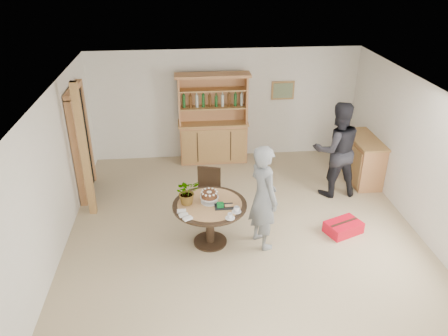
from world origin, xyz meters
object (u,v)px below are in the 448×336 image
Objects in this scene: teen_boy at (263,197)px; hutch at (213,132)px; red_suitcase at (343,227)px; adult_person at (336,150)px; dining_table at (210,212)px; dining_chair at (208,190)px; sideboard at (362,159)px.

hutch is at bearing -11.53° from teen_boy.
red_suitcase is at bearing -104.68° from teen_boy.
hutch is 1.07× the size of adult_person.
hutch is 2.89× the size of red_suitcase.
adult_person reaches higher than red_suitcase.
dining_table is at bearing 159.35° from red_suitcase.
adult_person is at bearing 58.23° from red_suitcase.
dining_chair is at bearing 11.09° from adult_person.
sideboard is (3.04, -1.24, -0.22)m from hutch.
teen_boy is 2.52× the size of red_suitcase.
dining_chair is 2.62m from adult_person.
sideboard is at bearing -149.22° from adult_person.
red_suitcase is (-0.22, -1.35, -0.85)m from adult_person.
dining_table is 0.63× the size of adult_person.
red_suitcase is at bearing -1.82° from dining_chair.
teen_boy is at bearing -6.71° from dining_table.
dining_table reaches higher than red_suitcase.
sideboard reaches higher than dining_table.
hutch is 1.62× the size of sideboard.
teen_boy is (0.83, -0.93, 0.36)m from dining_chair.
dining_chair is 1.29m from teen_boy.
adult_person reaches higher than dining_table.
adult_person is (2.25, -1.75, 0.27)m from hutch.
red_suitcase is (2.29, -0.76, -0.43)m from dining_chair.
dining_table is 1.27× the size of dining_chair.
teen_boy is at bearing -80.33° from hutch.
sideboard is 3.49m from dining_chair.
dining_table is at bearing -75.08° from dining_chair.
red_suitcase is (1.47, 0.17, -0.79)m from teen_boy.
hutch reaches higher than red_suitcase.
adult_person is (1.69, 1.52, 0.06)m from teen_boy.
dining_table is 0.67× the size of teen_boy.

